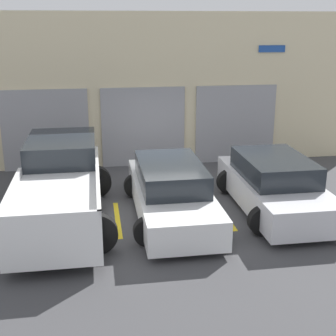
{
  "coord_description": "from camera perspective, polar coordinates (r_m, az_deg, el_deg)",
  "views": [
    {
      "loc": [
        -1.75,
        -12.07,
        4.62
      ],
      "look_at": [
        0.0,
        -0.98,
        1.1
      ],
      "focal_mm": 50.0,
      "sensor_mm": 36.0,
      "label": 1
    }
  ],
  "objects": [
    {
      "name": "parking_stripe_right",
      "position": [
        12.89,
        18.19,
        -4.48
      ],
      "size": [
        0.12,
        2.2,
        0.01
      ],
      "primitive_type": "cube",
      "color": "gold",
      "rests_on": "ground"
    },
    {
      "name": "sedan_white",
      "position": [
        11.47,
        0.37,
        -2.92
      ],
      "size": [
        2.14,
        4.75,
        1.35
      ],
      "color": "white",
      "rests_on": "ground"
    },
    {
      "name": "parking_stripe_far_left",
      "position": [
        11.76,
        -19.28,
        -6.74
      ],
      "size": [
        0.12,
        2.2,
        0.01
      ],
      "primitive_type": "cube",
      "color": "gold",
      "rests_on": "ground"
    },
    {
      "name": "pickup_truck",
      "position": [
        11.53,
        -12.98,
        -2.18
      ],
      "size": [
        2.52,
        5.35,
        1.75
      ],
      "color": "white",
      "rests_on": "ground"
    },
    {
      "name": "parking_stripe_centre",
      "position": [
        11.95,
        6.71,
        -5.43
      ],
      "size": [
        0.12,
        2.2,
        0.01
      ],
      "primitive_type": "cube",
      "color": "gold",
      "rests_on": "ground"
    },
    {
      "name": "shophouse_building",
      "position": [
        15.61,
        -2.51,
        9.31
      ],
      "size": [
        14.81,
        0.68,
        4.94
      ],
      "color": "beige",
      "rests_on": "ground"
    },
    {
      "name": "parking_stripe_left",
      "position": [
        11.55,
        -6.16,
        -6.24
      ],
      "size": [
        0.12,
        2.2,
        0.01
      ],
      "primitive_type": "cube",
      "color": "gold",
      "rests_on": "ground"
    },
    {
      "name": "ground_plane",
      "position": [
        13.04,
        -0.67,
        -3.34
      ],
      "size": [
        28.0,
        28.0,
        0.0
      ],
      "primitive_type": "plane",
      "color": "#3D3D3F"
    },
    {
      "name": "sedan_side",
      "position": [
        12.16,
        12.82,
        -2.09
      ],
      "size": [
        2.25,
        4.39,
        1.39
      ],
      "color": "silver",
      "rests_on": "ground"
    }
  ]
}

